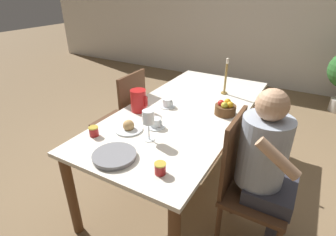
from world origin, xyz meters
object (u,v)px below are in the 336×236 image
Objects in this scene: fruit_bowl at (225,108)px; jam_jar_red at (94,131)px; serving_tray at (114,156)px; candlestick_tall at (225,80)px; red_pitcher at (138,100)px; teacup_near_person at (156,123)px; chair_opposite at (125,117)px; person_seated at (267,162)px; wine_glass_water at (149,118)px; chair_person_side at (246,183)px; bread_plate at (129,127)px; teacup_across at (167,103)px; jam_jar_amber at (160,168)px.

jam_jar_red is at bearing -131.13° from fruit_bowl.
serving_tray is 1.37m from candlestick_tall.
red_pitcher is 1.32× the size of teacup_near_person.
chair_opposite reaches higher than fruit_bowl.
person_seated reaches higher than fruit_bowl.
wine_glass_water is 0.33m from serving_tray.
red_pitcher is 0.68m from serving_tray.
chair_person_side is 2.78× the size of candlestick_tall.
wine_glass_water is 0.72m from fruit_bowl.
chair_opposite is 4.76× the size of bread_plate.
chair_person_side is at bearing 9.19° from bread_plate.
chair_opposite reaches higher than serving_tray.
teacup_near_person is 0.44m from jam_jar_red.
jam_jar_red is (-1.01, -0.32, 0.27)m from chair_person_side.
chair_opposite is 0.55m from teacup_across.
jam_jar_red is at bearing 168.83° from jam_jar_amber.
person_seated reaches higher than serving_tray.
jam_jar_red is (-0.16, -0.18, 0.01)m from bread_plate.
serving_tray is (-0.07, -0.28, -0.15)m from wine_glass_water.
serving_tray is (-0.81, -0.48, 0.06)m from person_seated.
teacup_near_person is at bearing -129.04° from fruit_bowl.
chair_opposite is 0.83× the size of person_seated.
chair_person_side is 14.06× the size of jam_jar_amber.
bread_plate is 1.10m from candlestick_tall.
teacup_across is at bearing -113.84° from chair_person_side.
wine_glass_water is (0.66, -0.53, 0.39)m from chair_opposite.
person_seated reaches higher than chair_opposite.
jam_jar_amber is at bearing 2.48° from serving_tray.
person_seated is at bearing -56.26° from candlestick_tall.
bread_plate is at bearing -136.14° from teacup_near_person.
teacup_across reaches higher than jam_jar_amber.
bread_plate is at bearing -80.24° from person_seated.
person_seated is 0.97m from teacup_across.
chair_opposite reaches higher than jam_jar_amber.
teacup_across is 0.63m from candlestick_tall.
fruit_bowl is at bearing 50.96° from teacup_near_person.
teacup_across is (-0.17, 0.53, -0.13)m from wine_glass_water.
person_seated is at bearing -103.44° from chair_opposite.
serving_tray is 1.59× the size of fruit_bowl.
chair_person_side reaches higher than serving_tray.
teacup_across is (-0.81, 0.36, 0.26)m from chair_person_side.
serving_tray is 0.33m from jam_jar_red.
serving_tray is at bearing -144.28° from chair_opposite.
jam_jar_amber is (-0.40, -0.44, 0.27)m from chair_person_side.
teacup_near_person is at bearing -73.21° from teacup_across.
wine_glass_water is (0.33, -0.34, 0.07)m from red_pitcher.
teacup_across reaches higher than serving_tray.
person_seated is 0.68m from jam_jar_amber.
person_seated is at bearing 1.68° from teacup_near_person.
chair_opposite is at bearing -173.86° from fruit_bowl.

